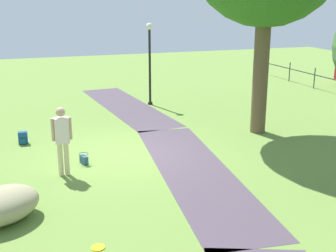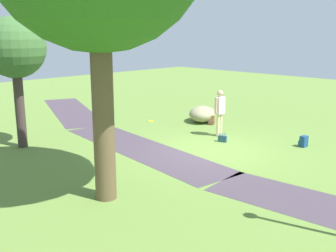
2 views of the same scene
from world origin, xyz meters
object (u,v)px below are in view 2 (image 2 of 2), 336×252
(frisbee_on_grass, at_px, (151,121))
(woman_with_handbag, at_px, (220,109))
(young_tree_near_path, at_px, (15,49))
(handbag_on_grass, at_px, (222,138))
(backpack_by_boulder, at_px, (211,120))
(spare_backpack_on_lawn, at_px, (303,141))
(lawn_boulder, at_px, (202,114))

(frisbee_on_grass, bearing_deg, woman_with_handbag, -177.82)
(young_tree_near_path, relative_size, handbag_on_grass, 13.33)
(backpack_by_boulder, height_order, spare_backpack_on_lawn, same)
(woman_with_handbag, bearing_deg, handbag_on_grass, 136.13)
(backpack_by_boulder, bearing_deg, spare_backpack_on_lawn, 174.49)
(lawn_boulder, height_order, backpack_by_boulder, lawn_boulder)
(young_tree_near_path, bearing_deg, handbag_on_grass, -129.84)
(frisbee_on_grass, bearing_deg, handbag_on_grass, 174.06)
(woman_with_handbag, bearing_deg, frisbee_on_grass, 2.18)
(handbag_on_grass, bearing_deg, woman_with_handbag, -43.87)
(lawn_boulder, bearing_deg, handbag_on_grass, 142.65)
(handbag_on_grass, xyz_separation_m, backpack_by_boulder, (2.14, -1.97, 0.05))
(spare_backpack_on_lawn, height_order, frisbee_on_grass, spare_backpack_on_lawn)
(young_tree_near_path, xyz_separation_m, woman_with_handbag, (-4.01, -6.18, -2.36))
(handbag_on_grass, height_order, backpack_by_boulder, backpack_by_boulder)
(spare_backpack_on_lawn, bearing_deg, young_tree_near_path, 45.04)
(frisbee_on_grass, bearing_deg, lawn_boulder, -135.75)
(handbag_on_grass, xyz_separation_m, spare_backpack_on_lawn, (-2.44, -1.53, 0.05))
(lawn_boulder, distance_m, spare_backpack_on_lawn, 5.26)
(lawn_boulder, height_order, spare_backpack_on_lawn, lawn_boulder)
(handbag_on_grass, bearing_deg, frisbee_on_grass, -5.94)
(young_tree_near_path, height_order, frisbee_on_grass, young_tree_near_path)
(woman_with_handbag, relative_size, spare_backpack_on_lawn, 4.56)
(young_tree_near_path, relative_size, frisbee_on_grass, 17.58)
(frisbee_on_grass, bearing_deg, young_tree_near_path, 88.38)
(lawn_boulder, height_order, handbag_on_grass, lawn_boulder)
(backpack_by_boulder, relative_size, frisbee_on_grass, 1.55)
(young_tree_near_path, relative_size, spare_backpack_on_lawn, 11.38)
(woman_with_handbag, xyz_separation_m, spare_backpack_on_lawn, (-3.08, -0.92, -0.88))
(young_tree_near_path, height_order, woman_with_handbag, young_tree_near_path)
(spare_backpack_on_lawn, bearing_deg, backpack_by_boulder, -5.51)
(woman_with_handbag, xyz_separation_m, backpack_by_boulder, (1.50, -1.36, -0.88))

